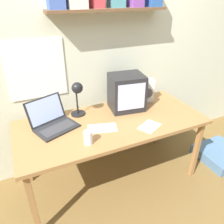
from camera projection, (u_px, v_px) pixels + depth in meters
ground_plane at (112, 177)px, 2.46m from camera, size 12.00×12.00×0.00m
back_wall at (92, 49)px, 2.21m from camera, size 5.60×0.24×2.60m
corner_desk at (112, 126)px, 2.12m from camera, size 1.80×0.79×0.74m
crt_monitor at (127, 92)px, 2.24m from camera, size 0.38×0.33×0.37m
laptop at (52, 120)px, 1.99m from camera, size 0.45×0.43×0.25m
desk_lamp at (77, 94)px, 2.06m from camera, size 0.14×0.19×0.37m
juice_glass at (88, 138)px, 1.77m from camera, size 0.07×0.07×0.12m
space_heater at (146, 90)px, 2.42m from camera, size 0.17×0.13×0.26m
printed_handout at (149, 126)px, 2.01m from camera, size 0.25×0.22×0.00m
open_notebook at (102, 128)px, 1.99m from camera, size 0.29×0.21×0.00m
floor_cushion at (220, 154)px, 2.71m from camera, size 0.50×0.50×0.12m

